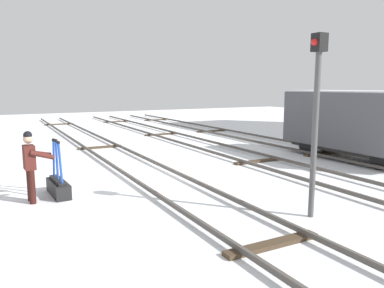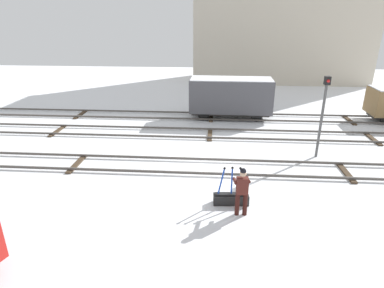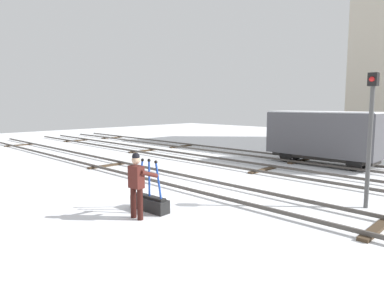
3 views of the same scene
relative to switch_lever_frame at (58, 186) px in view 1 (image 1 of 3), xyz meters
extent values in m
plane|color=white|center=(-0.91, 2.79, -0.25)|extent=(60.00, 60.00, 0.00)
cube|color=#4C4742|center=(-0.91, 2.07, -0.12)|extent=(44.00, 0.07, 0.10)
cube|color=#4C4742|center=(-0.91, 3.51, -0.12)|extent=(44.00, 0.07, 0.10)
cube|color=#423323|center=(-18.51, 2.79, -0.21)|extent=(0.24, 1.94, 0.08)
cube|color=#423323|center=(-6.77, 2.79, -0.21)|extent=(0.24, 1.94, 0.08)
cube|color=#423323|center=(4.96, 2.79, -0.21)|extent=(0.24, 1.94, 0.08)
cube|color=#4C4742|center=(-0.91, 6.35, -0.12)|extent=(44.00, 0.07, 0.10)
cube|color=#4C4742|center=(-0.91, 7.79, -0.12)|extent=(44.00, 0.07, 0.10)
cube|color=#423323|center=(-18.51, 7.07, -0.21)|extent=(0.24, 1.94, 0.08)
cube|color=#423323|center=(-9.71, 7.07, -0.21)|extent=(0.24, 1.94, 0.08)
cube|color=#423323|center=(-0.91, 7.07, -0.21)|extent=(0.24, 1.94, 0.08)
cube|color=#4C4742|center=(-0.91, 9.70, -0.12)|extent=(44.00, 0.07, 0.10)
cube|color=#4C4742|center=(-0.91, 11.14, -0.12)|extent=(44.00, 0.07, 0.10)
cube|color=#423323|center=(-18.51, 10.42, -0.21)|extent=(0.24, 1.94, 0.08)
cube|color=#423323|center=(-9.71, 10.42, -0.21)|extent=(0.24, 1.94, 0.08)
cube|color=#423323|center=(-0.91, 10.42, -0.21)|extent=(0.24, 1.94, 0.08)
cube|color=black|center=(0.00, 0.00, -0.07)|extent=(1.26, 0.44, 0.36)
cube|color=black|center=(0.00, 0.00, 0.14)|extent=(1.13, 0.28, 0.06)
cylinder|color=#1E47B7|center=(-0.37, -0.02, 0.63)|extent=(0.26, 0.07, 1.04)
sphere|color=black|center=(-0.27, -0.02, 1.14)|extent=(0.09, 0.09, 0.09)
cylinder|color=#1E47B7|center=(0.00, 0.00, 0.64)|extent=(0.06, 0.06, 1.05)
sphere|color=black|center=(0.00, 0.00, 1.16)|extent=(0.09, 0.09, 0.09)
cylinder|color=#1E47B7|center=(0.37, 0.03, 0.63)|extent=(0.25, 0.07, 1.04)
sphere|color=black|center=(0.27, 0.02, 1.15)|extent=(0.09, 0.09, 0.09)
cylinder|color=#351511|center=(0.17, -0.66, 0.16)|extent=(0.15, 0.15, 0.81)
cylinder|color=#351511|center=(0.43, -0.65, 0.16)|extent=(0.15, 0.15, 0.81)
cube|color=#4C1E19|center=(0.30, -0.65, 0.85)|extent=(0.40, 0.27, 0.57)
sphere|color=tan|center=(0.30, -0.65, 1.28)|extent=(0.22, 0.22, 0.22)
sphere|color=black|center=(0.30, -0.65, 1.37)|extent=(0.20, 0.20, 0.20)
cylinder|color=#4C1E19|center=(0.08, -0.41, 0.88)|extent=(0.15, 0.56, 0.22)
cylinder|color=#4C1E19|center=(0.50, -0.38, 0.91)|extent=(0.15, 0.55, 0.27)
cylinder|color=#4C4C4C|center=(4.19, 4.49, 1.47)|extent=(0.12, 0.12, 3.43)
cube|color=black|center=(4.19, 4.49, 3.36)|extent=(0.24, 0.24, 0.36)
sphere|color=red|center=(4.19, 4.36, 3.36)|extent=(0.14, 0.14, 0.14)
cube|color=#2D2B28|center=(0.31, 10.42, 0.15)|extent=(4.93, 1.24, 0.20)
cube|color=#4C4C51|center=(0.31, 10.42, 1.27)|extent=(5.20, 2.01, 2.04)
cube|color=white|center=(0.31, 10.42, 2.32)|extent=(5.10, 1.93, 0.06)
cylinder|color=black|center=(-1.38, 9.92, 0.10)|extent=(0.70, 0.11, 0.70)
cylinder|color=black|center=(-1.36, 10.98, 0.10)|extent=(0.70, 0.11, 0.70)
cylinder|color=black|center=(1.98, 9.87, 0.10)|extent=(0.70, 0.11, 0.70)
camera|label=1|loc=(9.63, -1.31, 2.49)|focal=34.56mm
camera|label=2|loc=(-0.63, -10.02, 5.96)|focal=30.35mm
camera|label=3|loc=(7.24, -5.66, 2.67)|focal=31.68mm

